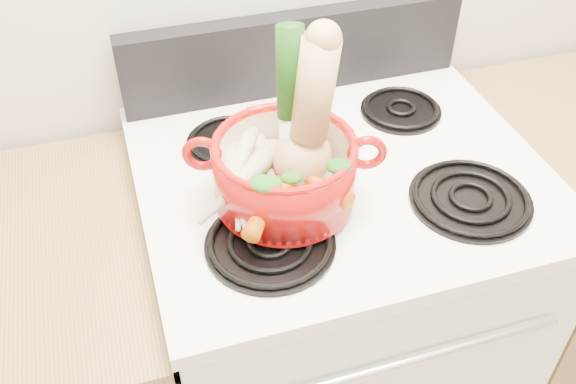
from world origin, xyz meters
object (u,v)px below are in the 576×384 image
object	(u,v)px
leek	(291,105)
stove_body	(330,322)
dutch_oven	(285,172)
squash	(303,115)

from	to	relation	value
leek	stove_body	bearing A→B (deg)	27.05
stove_body	dutch_oven	bearing A→B (deg)	-152.98
dutch_oven	squash	distance (m)	0.11
squash	leek	size ratio (longest dim) A/B	0.92
stove_body	dutch_oven	xyz separation A→B (m)	(-0.14, -0.07, 0.57)
dutch_oven	leek	bearing A→B (deg)	73.16
stove_body	dutch_oven	distance (m)	0.59
stove_body	squash	bearing A→B (deg)	-152.07
squash	leek	distance (m)	0.03
stove_body	leek	xyz separation A→B (m)	(-0.11, -0.03, 0.68)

